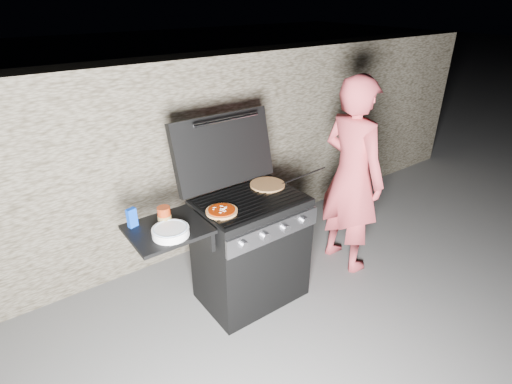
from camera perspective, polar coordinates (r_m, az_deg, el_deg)
ground at (r=3.47m, az=-0.69°, el=-14.36°), size 50.00×50.00×0.00m
stone_wall at (r=3.79m, az=-10.06°, el=4.89°), size 8.00×0.35×1.80m
gas_grill at (r=3.08m, az=-4.57°, el=-9.73°), size 1.34×0.79×0.91m
pizza_topped at (r=2.78m, az=-4.93°, el=-2.68°), size 0.29×0.29×0.02m
pizza_plain at (r=3.15m, az=1.65°, el=1.06°), size 0.34×0.34×0.01m
sauce_jar at (r=2.68m, az=-12.97°, el=-3.38°), size 0.11×0.11×0.13m
blue_carton at (r=2.72m, az=-17.30°, el=-3.52°), size 0.07×0.05×0.13m
plate_stack at (r=2.58m, az=-12.10°, el=-5.58°), size 0.26×0.26×0.05m
person at (r=3.52m, az=13.52°, el=2.19°), size 0.43×0.64×1.73m
tongs at (r=3.24m, az=6.83°, el=2.27°), size 0.40×0.08×0.08m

